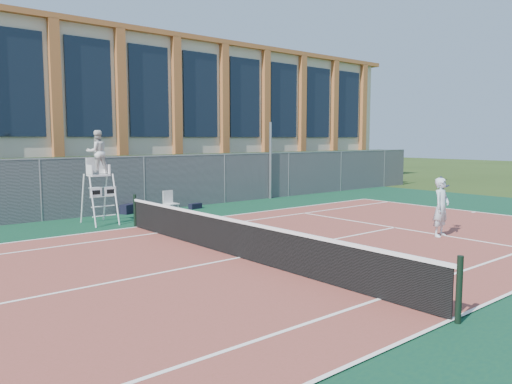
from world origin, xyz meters
TOP-DOWN VIEW (x-y plane):
  - ground at (0.00, 0.00)m, footprint 120.00×120.00m
  - apron at (0.00, 1.00)m, footprint 36.00×20.00m
  - tennis_court at (0.00, 0.00)m, footprint 23.77×10.97m
  - tennis_net at (0.00, 0.00)m, footprint 0.10×11.30m
  - fence at (0.00, 8.80)m, footprint 40.00×0.06m
  - hedge at (0.00, 10.00)m, footprint 40.00×1.40m
  - building at (0.00, 17.95)m, footprint 45.00×10.60m
  - steel_pole at (8.68, 8.70)m, footprint 0.12×0.12m
  - umpire_chair at (-0.63, 7.04)m, footprint 0.90×1.39m
  - plastic_chair at (2.09, 6.96)m, footprint 0.50×0.50m
  - sports_bag_near at (1.25, 8.60)m, footprint 0.91×0.67m
  - sports_bag_far at (3.90, 8.01)m, footprint 0.58×0.31m
  - tennis_player at (6.21, -1.72)m, footprint 0.99×0.68m

SIDE VIEW (x-z plane):
  - ground at x=0.00m, z-range 0.00..0.00m
  - apron at x=0.00m, z-range 0.00..0.01m
  - tennis_court at x=0.00m, z-range 0.01..0.03m
  - sports_bag_far at x=3.90m, z-range 0.01..0.23m
  - sports_bag_near at x=1.25m, z-range 0.01..0.37m
  - tennis_net at x=0.00m, z-range -0.01..1.09m
  - plastic_chair at x=2.09m, z-range 0.10..1.06m
  - tennis_player at x=6.21m, z-range 0.03..1.78m
  - fence at x=0.00m, z-range 0.00..2.20m
  - hedge at x=0.00m, z-range 0.00..2.20m
  - steel_pole at x=8.68m, z-range 0.00..3.70m
  - umpire_chair at x=-0.63m, z-range 0.74..3.99m
  - building at x=0.00m, z-range 0.03..8.26m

